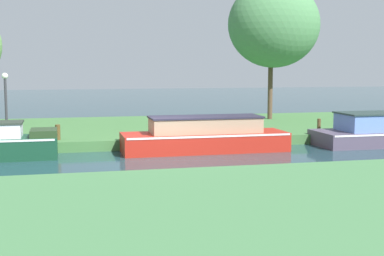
{
  "coord_description": "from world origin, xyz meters",
  "views": [
    {
      "loc": [
        -3.41,
        -18.36,
        3.19
      ],
      "look_at": [
        1.26,
        1.2,
        0.9
      ],
      "focal_mm": 50.53,
      "sensor_mm": 36.0,
      "label": 1
    }
  ],
  "objects": [
    {
      "name": "mooring_post_far",
      "position": [
        7.24,
        2.76,
        0.69
      ],
      "size": [
        0.15,
        0.15,
        0.57
      ],
      "primitive_type": "cylinder",
      "color": "brown",
      "rests_on": "riverbank_far"
    },
    {
      "name": "willow_tree_centre",
      "position": [
        7.36,
        8.34,
        5.36
      ],
      "size": [
        4.88,
        3.98,
        7.21
      ],
      "color": "brown",
      "rests_on": "riverbank_far"
    },
    {
      "name": "red_cruiser",
      "position": [
        1.76,
        1.2,
        0.57
      ],
      "size": [
        6.24,
        1.88,
        1.34
      ],
      "color": "#B12317",
      "rests_on": "ground_plane"
    },
    {
      "name": "slate_barge",
      "position": [
        9.11,
        1.2,
        0.56
      ],
      "size": [
        5.1,
        2.28,
        1.34
      ],
      "color": "#504559",
      "rests_on": "ground_plane"
    },
    {
      "name": "mooring_post_near",
      "position": [
        -3.65,
        2.76,
        0.69
      ],
      "size": [
        0.19,
        0.19,
        0.59
      ],
      "primitive_type": "cylinder",
      "color": "brown",
      "rests_on": "riverbank_far"
    },
    {
      "name": "riverbank_near",
      "position": [
        0.0,
        -9.0,
        0.2
      ],
      "size": [
        72.0,
        10.0,
        0.4
      ],
      "primitive_type": "cube",
      "color": "#427645",
      "rests_on": "ground_plane"
    },
    {
      "name": "ground_plane",
      "position": [
        0.0,
        0.0,
        0.0
      ],
      "size": [
        120.0,
        120.0,
        0.0
      ],
      "primitive_type": "plane",
      "color": "#1F3E47"
    },
    {
      "name": "lamp_post",
      "position": [
        -5.59,
        3.71,
        2.03
      ],
      "size": [
        0.24,
        0.24,
        2.55
      ],
      "color": "#333338",
      "rests_on": "riverbank_far"
    },
    {
      "name": "riverbank_far",
      "position": [
        0.0,
        7.0,
        0.2
      ],
      "size": [
        72.0,
        10.0,
        0.4
      ],
      "primitive_type": "cube",
      "color": "#40703B",
      "rests_on": "ground_plane"
    }
  ]
}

